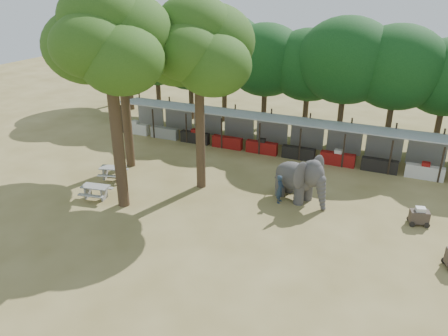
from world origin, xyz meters
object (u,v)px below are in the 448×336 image
at_px(yard_tree_center, 107,40).
at_px(picnic_table_near, 96,190).
at_px(handler, 280,189).
at_px(elephant, 300,178).
at_px(picnic_table_far, 113,171).
at_px(cart_back, 419,216).
at_px(yard_tree_left, 120,45).
at_px(yard_tree_back, 198,47).

distance_m(yard_tree_center, picnic_table_near, 8.88).
relative_size(handler, picnic_table_near, 0.93).
distance_m(elephant, picnic_table_near, 12.07).
distance_m(picnic_table_far, cart_back, 18.48).
xyz_separation_m(elephant, handler, (-0.97, -0.76, -0.55)).
xyz_separation_m(yard_tree_center, picnic_table_far, (-2.62, 2.51, -8.67)).
height_order(yard_tree_left, yard_tree_center, yard_tree_center).
xyz_separation_m(yard_tree_back, picnic_table_far, (-5.62, -1.49, -8.01)).
distance_m(yard_tree_left, handler, 13.51).
bearing_deg(yard_tree_back, picnic_table_far, -165.17).
bearing_deg(yard_tree_left, handler, -6.34).
bearing_deg(cart_back, picnic_table_far, 170.48).
distance_m(yard_tree_left, yard_tree_center, 5.92).
bearing_deg(elephant, handler, -117.98).
bearing_deg(yard_tree_back, picnic_table_near, -139.40).
bearing_deg(handler, yard_tree_left, 81.74).
relative_size(yard_tree_back, cart_back, 9.59).
xyz_separation_m(yard_tree_center, cart_back, (15.77, 4.28, -8.70)).
distance_m(picnic_table_near, picnic_table_far, 2.78).
height_order(yard_tree_center, yard_tree_back, yard_tree_center).
relative_size(elephant, picnic_table_far, 1.90).
distance_m(handler, picnic_table_near, 10.86).
relative_size(elephant, handler, 2.21).
height_order(yard_tree_left, yard_tree_back, yard_tree_back).
bearing_deg(picnic_table_far, handler, -9.68).
xyz_separation_m(yard_tree_center, yard_tree_back, (3.00, 4.00, -0.67)).
height_order(yard_tree_center, cart_back, yard_tree_center).
distance_m(yard_tree_left, yard_tree_back, 6.09).
distance_m(yard_tree_center, picnic_table_far, 9.40).
distance_m(handler, picnic_table_far, 10.96).
bearing_deg(yard_tree_left, elephant, -2.29).
height_order(yard_tree_left, picnic_table_far, yard_tree_left).
bearing_deg(yard_tree_center, cart_back, 15.19).
bearing_deg(yard_tree_center, yard_tree_back, 53.14).
bearing_deg(picnic_table_near, handler, 11.56).
relative_size(yard_tree_back, picnic_table_near, 6.22).
bearing_deg(yard_tree_back, handler, -2.73).
distance_m(yard_tree_back, handler, 9.32).
distance_m(yard_tree_left, picnic_table_far, 8.07).
distance_m(yard_tree_center, handler, 12.34).
relative_size(yard_tree_back, picnic_table_far, 5.75).
height_order(yard_tree_back, picnic_table_far, yard_tree_back).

